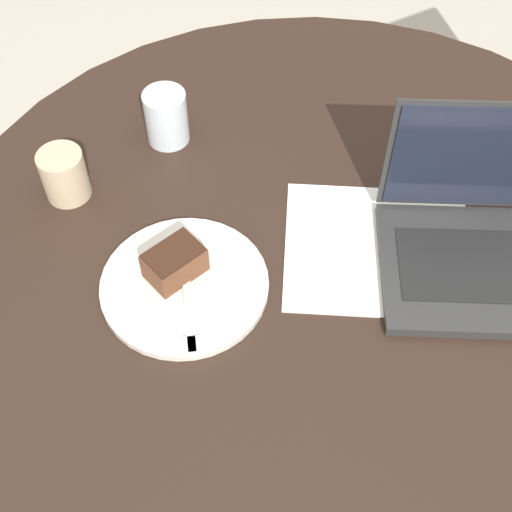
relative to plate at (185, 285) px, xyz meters
name	(u,v)px	position (x,y,z in m)	size (l,w,h in m)	color
ground_plane	(302,436)	(0.22, 0.02, -0.71)	(12.00, 12.00, 0.00)	#B7AD9E
dining_table	(318,307)	(0.22, 0.02, -0.15)	(1.27, 1.27, 0.70)	black
paper_document	(378,250)	(0.31, 0.02, 0.00)	(0.35, 0.32, 0.00)	white
plate	(185,285)	(0.00, 0.00, 0.00)	(0.26, 0.26, 0.01)	silver
cake_slice	(175,265)	(-0.01, 0.02, 0.03)	(0.10, 0.10, 0.05)	brown
fork	(189,313)	(0.00, -0.06, 0.01)	(0.03, 0.17, 0.00)	silver
coffee_glass	(64,175)	(-0.17, 0.22, 0.04)	(0.07, 0.07, 0.09)	#C6AD89
water_glass	(166,117)	(0.01, 0.33, 0.04)	(0.08, 0.08, 0.10)	silver
laptop	(477,240)	(0.45, -0.02, 0.03)	(0.34, 0.30, 0.23)	#2D2D2D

